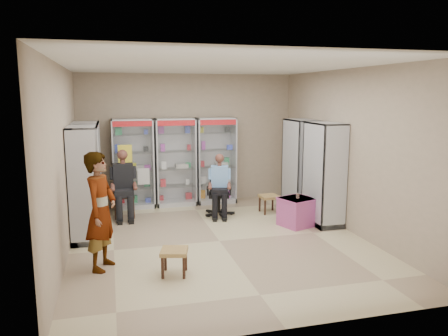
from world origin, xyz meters
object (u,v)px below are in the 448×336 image
object	(u,v)px
cabinet_right_far	(300,165)
wooden_chair	(124,195)
cabinet_right_near	(324,174)
woven_stool_b	(174,262)
cabinet_left_near	(85,184)
office_chair	(219,192)
cabinet_back_left	(133,164)
cabinet_back_right	(216,161)
pink_trunk	(297,212)
woven_stool_a	(269,204)
cabinet_back_mid	(176,162)
standing_man	(101,211)
cabinet_left_far	(88,173)
seated_shopkeeper	(220,187)

from	to	relation	value
cabinet_right_far	wooden_chair	world-z (taller)	cabinet_right_far
cabinet_right_near	woven_stool_b	xyz separation A→B (m)	(-3.20, -1.72, -0.81)
cabinet_right_far	woven_stool_b	distance (m)	4.34
cabinet_left_near	office_chair	bearing A→B (deg)	109.64
cabinet_back_left	cabinet_right_near	bearing A→B (deg)	-32.28
cabinet_back_right	woven_stool_b	world-z (taller)	cabinet_back_right
cabinet_back_right	pink_trunk	size ratio (longest dim) A/B	3.48
wooden_chair	pink_trunk	distance (m)	3.57
pink_trunk	woven_stool_a	world-z (taller)	pink_trunk
pink_trunk	woven_stool_b	bearing A→B (deg)	-146.95
woven_stool_a	pink_trunk	bearing A→B (deg)	-79.55
cabinet_back_mid	standing_man	size ratio (longest dim) A/B	1.15
cabinet_back_mid	pink_trunk	world-z (taller)	cabinet_back_mid
wooden_chair	standing_man	bearing A→B (deg)	-98.34
cabinet_right_near	wooden_chair	world-z (taller)	cabinet_right_near
cabinet_back_left	standing_man	distance (m)	3.52
cabinet_back_right	standing_man	bearing A→B (deg)	-126.40
cabinet_left_near	office_chair	world-z (taller)	cabinet_left_near
wooden_chair	cabinet_right_near	bearing A→B (deg)	-21.64
cabinet_left_far	woven_stool_a	distance (m)	3.82
wooden_chair	office_chair	distance (m)	1.99
cabinet_back_mid	standing_man	distance (m)	3.81
pink_trunk	woven_stool_b	distance (m)	3.16
cabinet_left_near	wooden_chair	world-z (taller)	cabinet_left_near
cabinet_back_left	cabinet_back_mid	size ratio (longest dim) A/B	1.00
cabinet_back_right	seated_shopkeeper	bearing A→B (deg)	-99.82
cabinet_back_mid	woven_stool_b	distance (m)	4.08
standing_man	cabinet_right_far	bearing A→B (deg)	-37.72
cabinet_right_near	pink_trunk	bearing A→B (deg)	90.19
woven_stool_b	cabinet_left_far	bearing A→B (deg)	112.70
cabinet_right_near	seated_shopkeeper	world-z (taller)	cabinet_right_near
wooden_chair	cabinet_back_mid	bearing A→B (deg)	31.31
office_chair	woven_stool_a	bearing A→B (deg)	8.19
cabinet_back_right	cabinet_right_near	world-z (taller)	same
seated_shopkeeper	cabinet_left_far	bearing A→B (deg)	-170.70
cabinet_back_right	cabinet_left_far	distance (m)	2.98
pink_trunk	woven_stool_b	xyz separation A→B (m)	(-2.65, -1.72, -0.09)
seated_shopkeeper	woven_stool_b	xyz separation A→B (m)	(-1.37, -2.81, -0.43)
woven_stool_a	woven_stool_b	xyz separation A→B (m)	(-2.45, -2.75, -0.01)
cabinet_back_left	wooden_chair	world-z (taller)	cabinet_back_left
cabinet_back_mid	cabinet_right_near	bearing A→B (deg)	-40.84
cabinet_back_right	seated_shopkeeper	world-z (taller)	cabinet_back_right
cabinet_left_far	office_chair	xyz separation A→B (m)	(2.63, -0.16, -0.51)
cabinet_right_far	woven_stool_a	size ratio (longest dim) A/B	5.21
pink_trunk	woven_stool_b	size ratio (longest dim) A/B	1.55
seated_shopkeeper	woven_stool_a	distance (m)	1.17
cabinet_back_right	cabinet_right_far	size ratio (longest dim) A/B	1.00
seated_shopkeeper	pink_trunk	world-z (taller)	seated_shopkeeper
wooden_chair	woven_stool_b	bearing A→B (deg)	-79.72
office_chair	seated_shopkeeper	bearing A→B (deg)	-76.12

